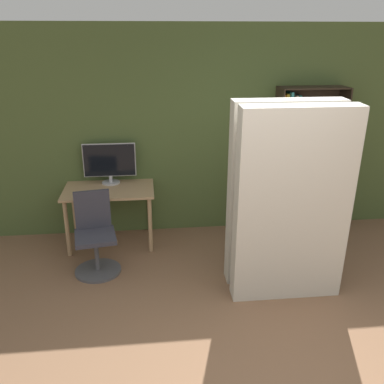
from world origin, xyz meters
TOP-DOWN VIEW (x-y plane):
  - wall_back at (0.00, 3.12)m, footprint 8.00×0.06m
  - desk at (-1.30, 2.74)m, footprint 1.12×0.70m
  - monitor at (-1.29, 2.96)m, footprint 0.66×0.23m
  - office_chair at (-1.42, 2.07)m, footprint 0.52×0.52m
  - bookshelf at (1.18, 2.95)m, footprint 0.87×0.34m
  - mattress_near at (0.57, 1.33)m, footprint 1.12×0.30m
  - mattress_far at (0.57, 1.67)m, footprint 1.12×0.28m

SIDE VIEW (x-z plane):
  - office_chair at x=-1.42m, z-range -0.09..0.83m
  - desk at x=-1.30m, z-range 0.27..1.02m
  - bookshelf at x=1.18m, z-range -0.01..1.93m
  - mattress_far at x=0.57m, z-range 0.00..1.98m
  - mattress_near at x=0.57m, z-range 0.00..1.98m
  - monitor at x=-1.29m, z-range 0.77..1.29m
  - wall_back at x=0.00m, z-range 0.00..2.70m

